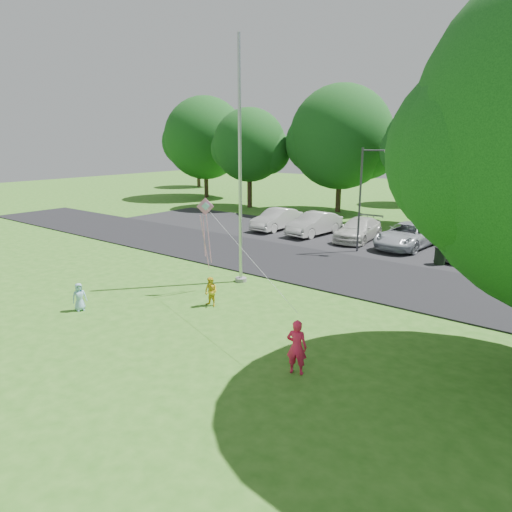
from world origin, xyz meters
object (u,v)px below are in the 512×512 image
Objects in this scene: street_lamp at (365,191)px; child_yellow at (211,292)px; kite at (207,218)px; woman at (297,347)px; flagpole at (240,185)px; child_blue at (79,297)px; trash_can at (440,256)px.

child_yellow is (-0.76, -11.10, -2.82)m from street_lamp.
street_lamp is at bearing 41.54° from kite.
woman is 5.72m from child_yellow.
street_lamp is 14.35m from woman.
flagpole is 4.83m from child_yellow.
flagpole is at bearing 50.74° from kite.
child_blue is at bearing -11.69° from woman.
woman is at bearing -88.77° from trash_can.
trash_can is at bearing 52.97° from flagpole.
flagpole reaches higher than street_lamp.
woman is (0.29, -13.29, 0.30)m from trash_can.
trash_can is at bearing -12.04° from child_blue.
flagpole is at bearing -58.01° from woman.
street_lamp is at bearing 178.83° from trash_can.
trash_can is 16.55m from child_blue.
trash_can is at bearing -106.83° from woman.
street_lamp is 5.06× the size of child_yellow.
child_yellow reaches higher than child_blue.
kite reaches higher than trash_can.
flagpole is 1.47× the size of kite.
trash_can is at bearing -23.72° from street_lamp.
trash_can is (6.03, 8.00, -3.71)m from flagpole.
trash_can is (4.20, -0.09, -2.91)m from street_lamp.
street_lamp is 3.73× the size of woman.
child_blue is (-4.20, -14.35, -2.86)m from street_lamp.
flagpole is 11.09× the size of trash_can.
flagpole reaches higher than child_blue.
flagpole is at bearing -2.22° from child_blue.
child_blue is at bearing -156.20° from kite.
trash_can is 11.97m from kite.
child_blue is at bearing -120.49° from trash_can.
street_lamp reaches higher than child_blue.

